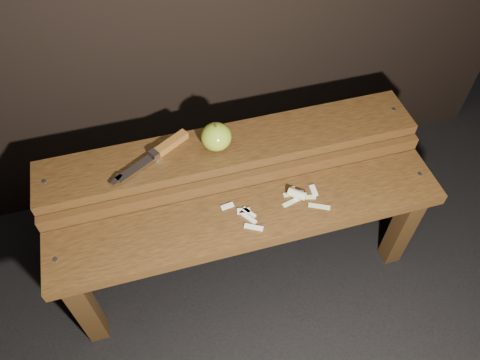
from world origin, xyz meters
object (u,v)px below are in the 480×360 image
object	(u,v)px
bench_front_tier	(251,229)
apple	(216,137)
knife	(162,149)
bench_rear_tier	(231,162)

from	to	relation	value
bench_front_tier	apple	bearing A→B (deg)	100.72
bench_front_tier	knife	world-z (taller)	knife
apple	bench_rear_tier	bearing A→B (deg)	-5.64
knife	bench_rear_tier	bearing A→B (deg)	-7.10
apple	knife	bearing A→B (deg)	172.51
bench_rear_tier	knife	distance (m)	0.23
bench_rear_tier	apple	size ratio (longest dim) A/B	12.49
bench_rear_tier	knife	size ratio (longest dim) A/B	4.67
bench_front_tier	knife	size ratio (longest dim) A/B	4.67
apple	bench_front_tier	bearing A→B (deg)	-79.28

